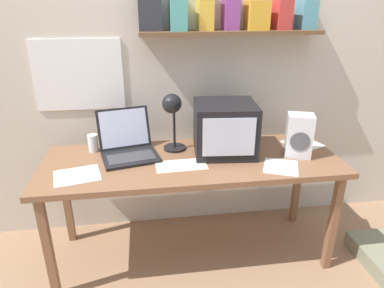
# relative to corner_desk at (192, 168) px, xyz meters

# --- Properties ---
(ground_plane) EXTENTS (12.00, 12.00, 0.00)m
(ground_plane) POSITION_rel_corner_desk_xyz_m (0.00, 0.00, -0.65)
(ground_plane) COLOR #967154
(back_wall) EXTENTS (5.60, 0.24, 2.60)m
(back_wall) POSITION_rel_corner_desk_xyz_m (0.01, 0.44, 0.65)
(back_wall) COLOR beige
(back_wall) RESTS_ON ground_plane
(corner_desk) EXTENTS (1.81, 0.65, 0.71)m
(corner_desk) POSITION_rel_corner_desk_xyz_m (0.00, 0.00, 0.00)
(corner_desk) COLOR brown
(corner_desk) RESTS_ON ground_plane
(crt_monitor) EXTENTS (0.40, 0.38, 0.32)m
(crt_monitor) POSITION_rel_corner_desk_xyz_m (0.22, 0.08, 0.22)
(crt_monitor) COLOR black
(crt_monitor) RESTS_ON corner_desk
(laptop) EXTENTS (0.40, 0.41, 0.27)m
(laptop) POSITION_rel_corner_desk_xyz_m (-0.39, 0.13, 0.13)
(laptop) COLOR black
(laptop) RESTS_ON corner_desk
(desk_lamp) EXTENTS (0.15, 0.20, 0.39)m
(desk_lamp) POSITION_rel_corner_desk_xyz_m (-0.11, 0.11, 0.33)
(desk_lamp) COLOR black
(desk_lamp) RESTS_ON corner_desk
(juice_glass) EXTENTS (0.06, 0.06, 0.11)m
(juice_glass) POSITION_rel_corner_desk_xyz_m (-0.61, 0.21, 0.11)
(juice_glass) COLOR white
(juice_glass) RESTS_ON corner_desk
(space_heater) EXTENTS (0.19, 0.17, 0.27)m
(space_heater) POSITION_rel_corner_desk_xyz_m (0.66, -0.04, 0.19)
(space_heater) COLOR silver
(space_heater) RESTS_ON corner_desk
(loose_paper_near_laptop) EXTENTS (0.27, 0.28, 0.00)m
(loose_paper_near_laptop) POSITION_rel_corner_desk_xyz_m (0.77, 0.13, 0.06)
(loose_paper_near_laptop) COLOR white
(loose_paper_near_laptop) RESTS_ON corner_desk
(loose_paper_near_monitor) EXTENTS (0.26, 0.26, 0.00)m
(loose_paper_near_monitor) POSITION_rel_corner_desk_xyz_m (0.50, -0.18, 0.06)
(loose_paper_near_monitor) COLOR white
(loose_paper_near_monitor) RESTS_ON corner_desk
(open_notebook) EXTENTS (0.28, 0.26, 0.00)m
(open_notebook) POSITION_rel_corner_desk_xyz_m (-0.66, -0.13, 0.06)
(open_notebook) COLOR white
(open_notebook) RESTS_ON corner_desk
(printed_handout) EXTENTS (0.30, 0.17, 0.00)m
(printed_handout) POSITION_rel_corner_desk_xyz_m (-0.08, -0.08, 0.06)
(printed_handout) COLOR white
(printed_handout) RESTS_ON corner_desk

